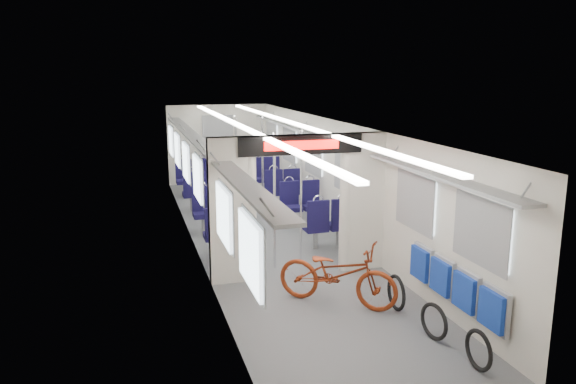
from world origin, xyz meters
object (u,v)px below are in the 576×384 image
object	(u,v)px
bicycle	(337,273)
bike_hoop_a	(478,352)
flip_bench	(454,284)
seat_bay_near_right	(314,210)
stanchion_near_left	(274,202)
stanchion_near_right	(301,196)
seat_bay_far_left	(197,182)
bike_hoop_c	(396,294)
seat_bay_far_right	(273,180)
bike_hoop_b	(434,323)
stanchion_far_left	(236,167)
stanchion_far_right	(263,169)
seat_bay_near_left	(221,217)

from	to	relation	value
bicycle	bike_hoop_a	bearing A→B (deg)	-118.05
flip_bench	seat_bay_near_right	xyz separation A→B (m)	(-0.42, 4.38, -0.05)
bike_hoop_a	stanchion_near_left	distance (m)	4.17
stanchion_near_right	bike_hoop_a	bearing A→B (deg)	-79.23
seat_bay_far_left	stanchion_near_right	bearing A→B (deg)	-76.46
bike_hoop_c	seat_bay_far_left	bearing A→B (deg)	104.02
seat_bay_far_right	stanchion_near_left	distance (m)	5.02
flip_bench	stanchion_near_right	xyz separation A→B (m)	(-1.11, 3.05, 0.57)
bicycle	bike_hoop_b	world-z (taller)	bicycle
seat_bay_far_right	stanchion_near_right	bearing A→B (deg)	-98.60
bike_hoop_a	stanchion_far_left	distance (m)	7.57
seat_bay_far_left	stanchion_near_left	size ratio (longest dim) A/B	0.87
stanchion_far_right	bicycle	bearing A→B (deg)	-91.16
flip_bench	bike_hoop_a	world-z (taller)	flip_bench
seat_bay_near_left	stanchion_near_right	world-z (taller)	stanchion_near_right
bike_hoop_b	stanchion_near_left	size ratio (longest dim) A/B	0.21
stanchion_near_left	bike_hoop_c	bearing A→B (deg)	-61.00
bike_hoop_c	stanchion_far_right	bearing A→B (deg)	96.76
seat_bay_far_left	seat_bay_near_right	bearing A→B (deg)	-62.30
seat_bay_far_right	stanchion_near_right	xyz separation A→B (m)	(-0.69, -4.58, 0.61)
bike_hoop_b	bike_hoop_a	bearing A→B (deg)	-82.98
stanchion_far_right	bike_hoop_a	bearing A→B (deg)	-83.75
bike_hoop_b	seat_bay_far_right	bearing A→B (deg)	89.94
bicycle	flip_bench	world-z (taller)	bicycle
bicycle	bike_hoop_a	xyz separation A→B (m)	(0.86, -2.13, -0.25)
stanchion_far_right	stanchion_near_left	bearing A→B (deg)	-100.16
bike_hoop_a	seat_bay_far_right	distance (m)	8.68
seat_bay_far_right	stanchion_far_left	world-z (taller)	stanchion_far_left
seat_bay_near_right	seat_bay_far_left	size ratio (longest dim) A/B	0.98
bike_hoop_c	stanchion_far_left	xyz separation A→B (m)	(-1.13, 5.70, 0.92)
seat_bay_near_right	bike_hoop_a	bearing A→B (deg)	-89.07
flip_bench	bike_hoop_b	size ratio (longest dim) A/B	4.43
bicycle	seat_bay_far_left	bearing A→B (deg)	49.01
bike_hoop_b	seat_bay_far_left	xyz separation A→B (m)	(-1.86, 8.21, 0.32)
seat_bay_far_left	bike_hoop_b	bearing A→B (deg)	-77.22
seat_bay_near_left	seat_bay_far_right	bearing A→B (deg)	60.10
stanchion_near_right	seat_bay_near_left	bearing A→B (deg)	131.70
bike_hoop_a	seat_bay_far_right	world-z (taller)	seat_bay_far_right
bike_hoop_b	bicycle	bearing A→B (deg)	119.62
bike_hoop_a	stanchion_near_right	bearing A→B (deg)	100.77
bike_hoop_c	flip_bench	bearing A→B (deg)	-54.49
flip_bench	bike_hoop_c	world-z (taller)	flip_bench
bicycle	bike_hoop_c	bearing A→B (deg)	-80.06
seat_bay_near_right	stanchion_far_left	size ratio (longest dim) A/B	0.85
bike_hoop_b	bike_hoop_c	world-z (taller)	bike_hoop_c
seat_bay_near_right	stanchion_far_right	xyz separation A→B (m)	(-0.67, 1.53, 0.62)
bike_hoop_a	seat_bay_near_left	xyz separation A→B (m)	(-1.96, 5.42, 0.31)
seat_bay_near_left	stanchion_far_left	size ratio (longest dim) A/B	0.84
bike_hoop_a	flip_bench	bearing A→B (deg)	72.52
bicycle	stanchion_near_right	bearing A→B (deg)	37.57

